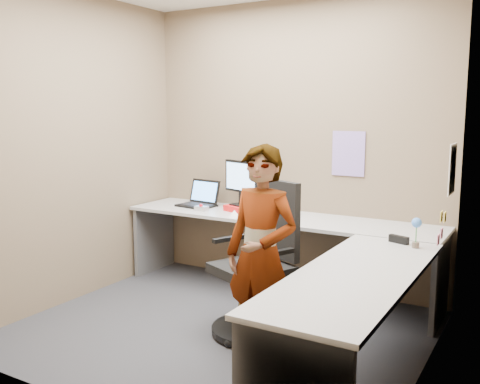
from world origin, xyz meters
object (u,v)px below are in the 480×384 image
Objects in this scene: monitor at (242,179)px; office_chair at (259,273)px; person at (261,255)px; desk at (293,252)px.

office_chair is (0.68, -0.91, -0.57)m from monitor.
office_chair is 0.53m from person.
person reaches higher than desk.
desk is 2.61× the size of office_chair.
person is (0.07, -0.67, 0.15)m from desk.
person reaches higher than monitor.
person reaches higher than office_chair.
monitor is 0.38× the size of office_chair.
desk is 6.86× the size of monitor.
monitor is 1.27m from office_chair.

